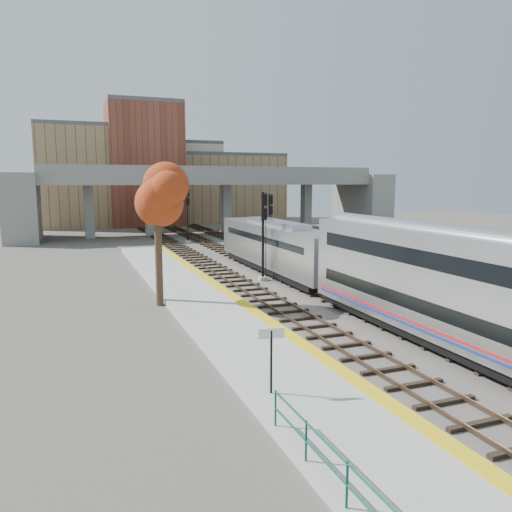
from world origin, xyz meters
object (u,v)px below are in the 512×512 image
object	(u,v)px
locomotive	(276,246)
car_b	(324,240)
signal_mast_far	(188,216)
car_c	(334,234)
signal_mast_mid	(270,229)
car_a	(307,242)
signal_mast_near	(263,238)
coach	(503,302)
tree	(157,197)

from	to	relation	value
locomotive	car_b	world-z (taller)	locomotive
locomotive	signal_mast_far	size ratio (longest dim) A/B	2.84
locomotive	signal_mast_far	world-z (taller)	signal_mast_far
locomotive	car_c	size ratio (longest dim) A/B	5.22
signal_mast_mid	car_b	bearing A→B (deg)	37.42
car_a	car_b	world-z (taller)	car_b
signal_mast_near	signal_mast_far	distance (m)	24.88
signal_mast_far	car_a	bearing A→B (deg)	-37.99
coach	signal_mast_mid	xyz separation A→B (m)	(2.00, 28.89, 0.21)
coach	car_a	size ratio (longest dim) A/B	7.29
signal_mast_near	car_b	world-z (taller)	signal_mast_near
signal_mast_far	car_b	world-z (taller)	signal_mast_far
coach	signal_mast_far	distance (m)	45.13
car_c	locomotive	bearing A→B (deg)	-141.58
signal_mast_near	car_a	xyz separation A→B (m)	(11.59, 15.83, -2.64)
locomotive	signal_mast_near	size ratio (longest dim) A/B	2.84
signal_mast_mid	locomotive	bearing A→B (deg)	-107.65
signal_mast_mid	car_c	xyz separation A→B (m)	(15.27, 14.62, -2.44)
signal_mast_mid	car_a	xyz separation A→B (m)	(7.49, 7.13, -2.38)
car_a	signal_mast_far	bearing A→B (deg)	150.14
signal_mast_mid	tree	size ratio (longest dim) A/B	0.72
locomotive	coach	world-z (taller)	coach
signal_mast_mid	tree	bearing A→B (deg)	-133.39
signal_mast_far	car_c	bearing A→B (deg)	-4.62
tree	car_c	distance (m)	40.18
locomotive	car_a	size ratio (longest dim) A/B	5.56
coach	signal_mast_mid	distance (m)	28.96
signal_mast_near	coach	bearing A→B (deg)	-84.06
signal_mast_far	signal_mast_near	bearing A→B (deg)	-90.00
car_b	tree	bearing A→B (deg)	-141.10
coach	car_a	bearing A→B (deg)	75.24
tree	car_b	xyz separation A→B (m)	(22.77, 21.17, -5.85)
signal_mast_near	signal_mast_far	bearing A→B (deg)	90.00
locomotive	signal_mast_near	world-z (taller)	signal_mast_near
car_b	car_c	world-z (taller)	car_b
coach	signal_mast_near	distance (m)	20.31
locomotive	signal_mast_mid	world-z (taller)	signal_mast_mid
locomotive	signal_mast_near	bearing A→B (deg)	-131.06
signal_mast_far	car_a	size ratio (longest dim) A/B	1.96
car_a	car_c	size ratio (longest dim) A/B	0.94
signal_mast_near	car_a	size ratio (longest dim) A/B	1.96
tree	car_a	xyz separation A→B (m)	(20.27, 20.65, -5.93)
coach	car_b	size ratio (longest dim) A/B	6.20
car_c	signal_mast_far	bearing A→B (deg)	163.36
tree	car_a	bearing A→B (deg)	45.54
signal_mast_far	car_b	distance (m)	16.68
car_a	car_b	xyz separation A→B (m)	(2.51, 0.51, 0.08)
signal_mast_near	car_c	distance (m)	30.43
coach	tree	size ratio (longest dim) A/B	2.83
locomotive	signal_mast_mid	size ratio (longest dim) A/B	3.00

